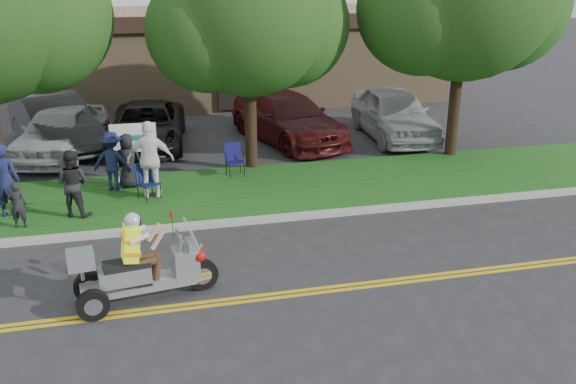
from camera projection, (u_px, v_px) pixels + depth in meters
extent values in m
plane|color=#28282B|center=(292.00, 281.00, 11.86)|extent=(120.00, 120.00, 0.00)
cube|color=gold|center=(300.00, 295.00, 11.33)|extent=(60.00, 0.10, 0.01)
cube|color=gold|center=(298.00, 291.00, 11.48)|extent=(60.00, 0.10, 0.01)
cube|color=#A8A89E|center=(262.00, 220.00, 14.63)|extent=(60.00, 0.25, 0.12)
cube|color=#1C4A13|center=(247.00, 190.00, 16.60)|extent=(60.00, 4.00, 0.10)
cube|color=#9E7F5B|center=(238.00, 53.00, 28.98)|extent=(18.00, 8.00, 4.00)
cube|color=black|center=(252.00, 23.00, 24.70)|extent=(18.00, 0.30, 0.60)
sphere|color=#164012|center=(34.00, 15.00, 15.84)|extent=(4.05, 4.05, 4.05)
cylinder|color=#332114|center=(250.00, 101.00, 17.84)|extent=(0.36, 0.36, 4.20)
sphere|color=#164012|center=(248.00, 10.00, 16.96)|extent=(4.80, 4.80, 4.80)
sphere|color=#164012|center=(288.00, 25.00, 17.65)|extent=(3.60, 3.60, 3.60)
sphere|color=#164012|center=(207.00, 31.00, 16.70)|extent=(3.36, 3.36, 3.36)
cylinder|color=#332114|center=(456.00, 83.00, 18.98)|extent=(0.36, 0.36, 4.76)
sphere|color=#164012|center=(500.00, 3.00, 18.75)|extent=(4.20, 4.20, 4.20)
sphere|color=#164012|center=(423.00, 8.00, 17.71)|extent=(3.92, 3.92, 3.92)
cylinder|color=silver|center=(117.00, 167.00, 16.96)|extent=(0.06, 0.06, 1.10)
cylinder|color=silver|center=(154.00, 164.00, 17.18)|extent=(0.06, 0.06, 1.10)
cube|color=white|center=(133.00, 138.00, 16.80)|extent=(1.25, 0.06, 0.80)
cylinder|color=black|center=(202.00, 275.00, 11.46)|extent=(0.62, 0.23, 0.60)
cylinder|color=black|center=(93.00, 305.00, 10.45)|extent=(0.58, 0.23, 0.56)
cylinder|color=black|center=(89.00, 286.00, 11.08)|extent=(0.58, 0.23, 0.56)
cube|color=#A1A2AA|center=(143.00, 283.00, 11.06)|extent=(1.96, 0.73, 0.18)
cube|color=#A1A2AA|center=(125.00, 276.00, 10.89)|extent=(0.96, 0.59, 0.35)
cube|color=black|center=(126.00, 265.00, 10.83)|extent=(0.86, 0.53, 0.10)
cube|color=#A1A2AA|center=(185.00, 263.00, 11.25)|extent=(0.52, 0.54, 0.55)
cube|color=silver|center=(191.00, 233.00, 11.10)|extent=(0.26, 0.49, 0.49)
cube|color=#A1A2AA|center=(80.00, 260.00, 10.49)|extent=(0.51, 0.48, 0.30)
sphere|color=#B20C0F|center=(199.00, 255.00, 11.15)|extent=(0.22, 0.22, 0.22)
cube|color=#DCFE1A|center=(131.00, 243.00, 10.73)|extent=(0.40, 0.45, 0.65)
sphere|color=silver|center=(132.00, 221.00, 10.61)|extent=(0.29, 0.29, 0.29)
cylinder|color=black|center=(230.00, 172.00, 17.32)|extent=(0.03, 0.03, 0.39)
cylinder|color=black|center=(244.00, 170.00, 17.47)|extent=(0.03, 0.03, 0.39)
cylinder|color=black|center=(226.00, 168.00, 17.67)|extent=(0.03, 0.03, 0.39)
cylinder|color=black|center=(240.00, 166.00, 17.81)|extent=(0.03, 0.03, 0.39)
cube|color=#12104C|center=(235.00, 162.00, 17.50)|extent=(0.55, 0.51, 0.04)
cube|color=#12104C|center=(233.00, 151.00, 17.59)|extent=(0.50, 0.21, 0.53)
cylinder|color=black|center=(147.00, 195.00, 15.53)|extent=(0.03, 0.03, 0.39)
cylinder|color=black|center=(161.00, 191.00, 15.82)|extent=(0.03, 0.03, 0.39)
cylinder|color=black|center=(138.00, 192.00, 15.78)|extent=(0.03, 0.03, 0.39)
cylinder|color=black|center=(152.00, 188.00, 16.07)|extent=(0.03, 0.03, 0.39)
cube|color=#0E1541|center=(149.00, 184.00, 15.73)|extent=(0.65, 0.63, 0.04)
cube|color=#0E1541|center=(143.00, 172.00, 15.78)|extent=(0.49, 0.38, 0.53)
imported|color=#191E47|center=(5.00, 180.00, 14.43)|extent=(0.75, 0.57, 1.82)
imported|color=black|center=(72.00, 183.00, 14.51)|extent=(0.98, 0.89, 1.64)
imported|color=white|center=(151.00, 160.00, 15.67)|extent=(1.24, 0.63, 2.02)
imported|color=#161E3F|center=(112.00, 161.00, 16.24)|extent=(1.15, 0.83, 1.60)
imported|color=black|center=(128.00, 161.00, 16.46)|extent=(0.76, 0.53, 1.49)
imported|color=black|center=(18.00, 205.00, 13.90)|extent=(0.43, 0.30, 1.11)
imported|color=#ABAEB2|center=(61.00, 131.00, 19.60)|extent=(3.20, 5.28, 1.68)
imported|color=#2F2E31|center=(55.00, 123.00, 20.36)|extent=(3.70, 5.73, 1.78)
imported|color=black|center=(147.00, 126.00, 20.69)|extent=(2.92, 5.47, 1.46)
imported|color=#461011|center=(288.00, 118.00, 21.37)|extent=(3.81, 6.09, 1.65)
imported|color=#9FA0A5|center=(394.00, 113.00, 21.78)|extent=(2.45, 5.36, 1.78)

